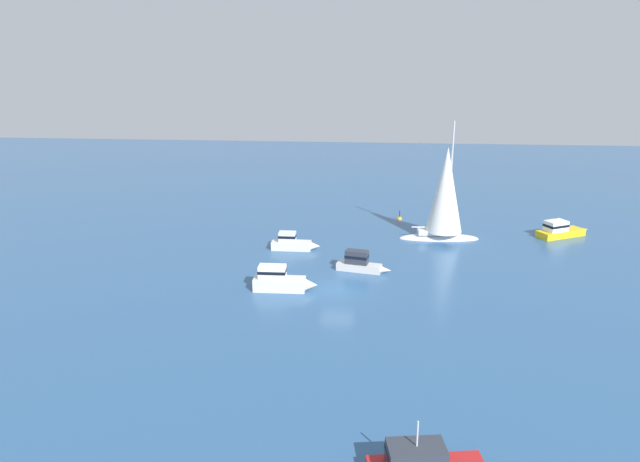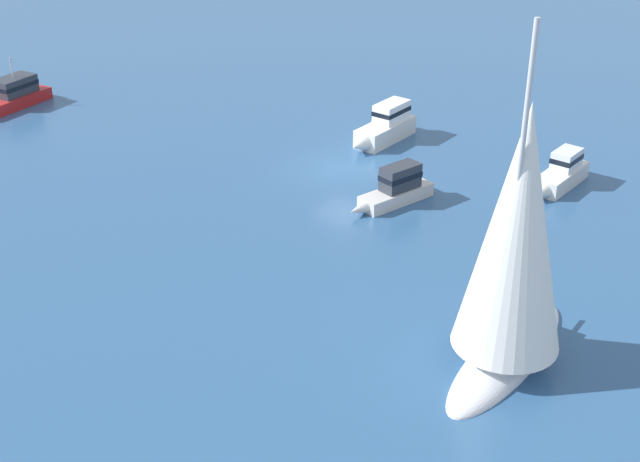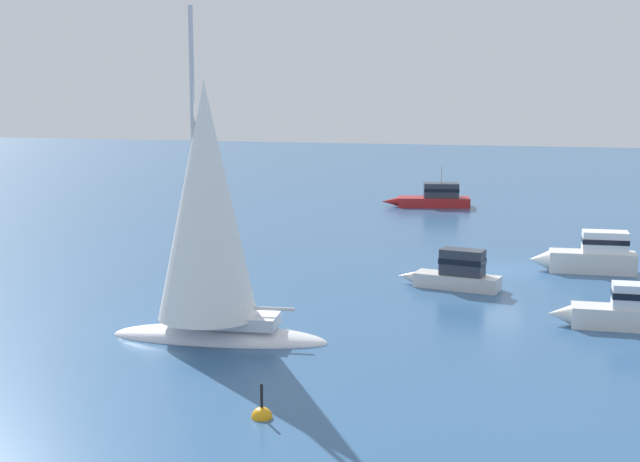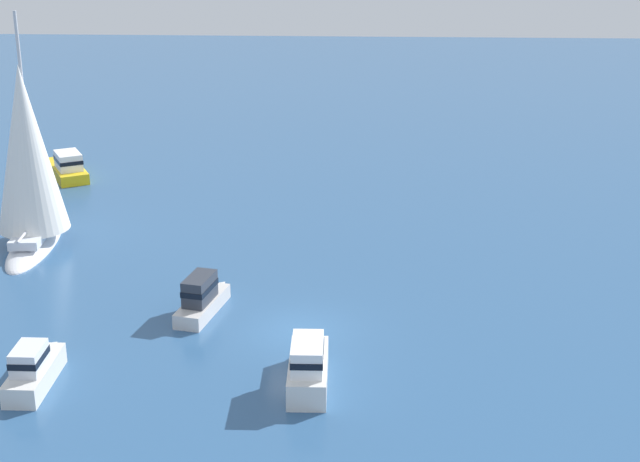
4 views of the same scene
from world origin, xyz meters
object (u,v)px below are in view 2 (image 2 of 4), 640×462
Objects in this scene: yacht at (516,250)px; motor_cruiser_1 at (384,127)px; powerboat at (395,188)px; powerboat_1 at (10,96)px; motor_cruiser at (561,174)px.

yacht is 2.44× the size of motor_cruiser_1.
powerboat is 0.95× the size of motor_cruiser_1.
motor_cruiser_1 is 22.25m from powerboat_1.
yacht reaches higher than motor_cruiser_1.
powerboat_1 reaches higher than motor_cruiser_1.
powerboat is 8.10m from motor_cruiser.
motor_cruiser_1 is at bearing 105.78° from powerboat_1.
motor_cruiser_1 is (-13.66, -14.49, -3.40)m from yacht.
yacht reaches higher than motor_cruiser.
powerboat is 7.59m from motor_cruiser_1.
powerboat is 12.92m from yacht.
powerboat_1 is (9.90, -29.96, 0.03)m from motor_cruiser.
yacht is at bearing 45.56° from motor_cruiser_1.
powerboat is 25.18m from powerboat_1.
yacht is at bearing 63.61° from powerboat.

